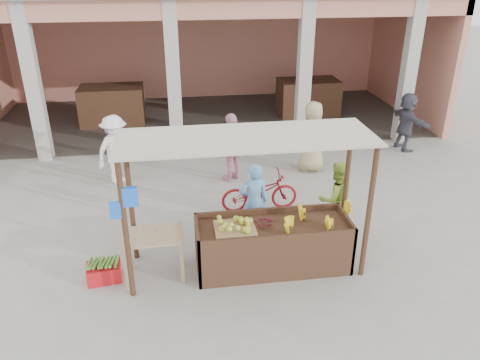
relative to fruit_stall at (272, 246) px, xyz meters
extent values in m
plane|color=gray|center=(-0.50, 0.00, -0.40)|extent=(60.00, 60.00, 0.00)
cube|color=tan|center=(-0.50, 11.40, 1.60)|extent=(14.00, 0.20, 4.00)
cube|color=tan|center=(6.40, 8.50, 1.60)|extent=(0.20, 6.00, 4.00)
cube|color=tan|center=(-0.50, 5.65, 3.35)|extent=(14.00, 0.30, 0.50)
cube|color=#A9A39B|center=(-5.00, 5.65, 1.60)|extent=(0.35, 0.35, 4.00)
cube|color=#A9A39B|center=(-1.50, 5.65, 1.60)|extent=(0.35, 0.35, 4.00)
cube|color=#A9A39B|center=(2.00, 5.65, 1.60)|extent=(0.35, 0.35, 4.00)
cube|color=#A9A39B|center=(5.00, 5.65, 1.60)|extent=(0.35, 0.35, 4.00)
cube|color=#452B1B|center=(-3.50, 8.50, 0.20)|extent=(2.00, 1.20, 1.20)
cube|color=#452B1B|center=(3.00, 8.50, 0.20)|extent=(2.00, 1.20, 1.20)
cube|color=#452B1B|center=(0.00, 0.00, 0.00)|extent=(2.60, 0.95, 0.80)
cylinder|color=#452B1B|center=(-2.35, -0.45, 0.78)|extent=(0.09, 0.09, 2.35)
cylinder|color=#452B1B|center=(1.45, -0.45, 0.78)|extent=(0.09, 0.09, 2.35)
cylinder|color=#452B1B|center=(-2.35, 0.60, 0.78)|extent=(0.09, 0.09, 2.35)
cylinder|color=#452B1B|center=(1.45, 0.60, 0.78)|extent=(0.09, 0.09, 2.35)
cube|color=beige|center=(-0.45, 0.08, 1.97)|extent=(4.00, 1.35, 0.03)
cube|color=blue|center=(-2.23, -0.45, 1.35)|extent=(0.22, 0.08, 0.30)
cube|color=blue|center=(-2.45, -0.45, 1.15)|extent=(0.18, 0.07, 0.26)
cube|color=#9F7F52|center=(-0.65, -0.05, 0.43)|extent=(0.67, 0.58, 0.06)
ellipsoid|color=gold|center=(-0.65, -0.05, 0.52)|extent=(0.57, 0.50, 0.13)
ellipsoid|color=maroon|center=(-0.15, 0.06, 0.47)|extent=(0.45, 0.37, 0.14)
cube|color=tan|center=(-1.99, 0.02, 0.38)|extent=(1.02, 0.70, 0.04)
cube|color=tan|center=(-2.44, -0.26, -0.02)|extent=(0.06, 0.06, 0.76)
cube|color=tan|center=(-1.55, -0.26, -0.02)|extent=(0.06, 0.06, 0.76)
cube|color=tan|center=(-2.44, 0.30, -0.02)|extent=(0.06, 0.06, 0.76)
cube|color=tan|center=(-1.55, 0.30, -0.02)|extent=(0.06, 0.06, 0.76)
cube|color=red|center=(-2.84, 0.02, -0.26)|extent=(0.60, 0.47, 0.29)
ellipsoid|color=maroon|center=(2.21, 5.17, -0.11)|extent=(0.43, 0.43, 0.58)
ellipsoid|color=maroon|center=(2.55, 5.22, -0.11)|extent=(0.43, 0.43, 0.58)
ellipsoid|color=maroon|center=(2.38, 5.46, -0.11)|extent=(0.43, 0.43, 0.58)
imported|color=#64A6E0|center=(-0.17, 0.95, 0.42)|extent=(0.65, 0.50, 1.64)
imported|color=#A3C742|center=(1.40, 0.92, 0.39)|extent=(0.82, 0.57, 1.57)
imported|color=maroon|center=(0.14, 2.03, 0.04)|extent=(0.64, 1.72, 0.89)
imported|color=white|center=(-2.94, 3.89, 0.49)|extent=(1.20, 1.23, 1.79)
imported|color=pink|center=(-0.22, 3.62, 0.49)|extent=(1.17, 1.06, 1.78)
imported|color=tan|center=(1.80, 3.90, 0.58)|extent=(0.97, 0.65, 1.97)
imported|color=#44434F|center=(4.78, 4.94, 0.45)|extent=(0.89, 1.66, 1.71)
camera|label=1|loc=(-1.51, -6.60, 4.44)|focal=35.00mm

